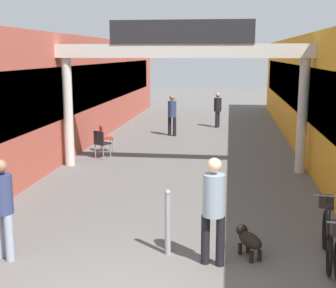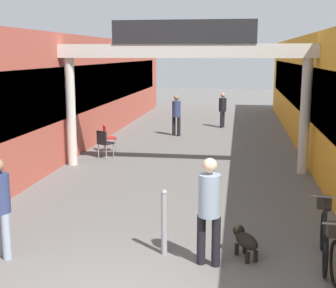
# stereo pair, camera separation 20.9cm
# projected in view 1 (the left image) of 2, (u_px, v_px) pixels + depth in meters

# --- Properties ---
(storefront_left) EXTENTS (3.00, 26.00, 3.88)m
(storefront_left) POSITION_uv_depth(u_px,v_px,m) (48.00, 92.00, 16.65)
(storefront_left) COLOR #B25142
(storefront_left) RESTS_ON ground_plane
(arcade_sign_gateway) EXTENTS (7.40, 0.47, 4.20)m
(arcade_sign_gateway) POSITION_uv_depth(u_px,v_px,m) (182.00, 65.00, 13.00)
(arcade_sign_gateway) COLOR beige
(arcade_sign_gateway) RESTS_ON ground_plane
(pedestrian_with_dog) EXTENTS (0.40, 0.40, 1.74)m
(pedestrian_with_dog) POSITION_uv_depth(u_px,v_px,m) (213.00, 204.00, 7.24)
(pedestrian_with_dog) COLOR black
(pedestrian_with_dog) RESTS_ON ground_plane
(pedestrian_companion) EXTENTS (0.47, 0.47, 1.66)m
(pedestrian_companion) POSITION_uv_depth(u_px,v_px,m) (2.00, 203.00, 7.46)
(pedestrian_companion) COLOR #8C9EB2
(pedestrian_companion) RESTS_ON ground_plane
(pedestrian_carrying_crate) EXTENTS (0.45, 0.45, 1.66)m
(pedestrian_carrying_crate) POSITION_uv_depth(u_px,v_px,m) (172.00, 113.00, 18.87)
(pedestrian_carrying_crate) COLOR black
(pedestrian_carrying_crate) RESTS_ON ground_plane
(pedestrian_elderly_walking) EXTENTS (0.41, 0.41, 1.56)m
(pedestrian_elderly_walking) POSITION_uv_depth(u_px,v_px,m) (218.00, 108.00, 21.08)
(pedestrian_elderly_walking) COLOR black
(pedestrian_elderly_walking) RESTS_ON ground_plane
(dog_on_leash) EXTENTS (0.52, 0.68, 0.48)m
(dog_on_leash) POSITION_uv_depth(u_px,v_px,m) (248.00, 239.00, 7.67)
(dog_on_leash) COLOR black
(dog_on_leash) RESTS_ON ground_plane
(bicycle_black_second) EXTENTS (0.46, 1.68, 0.98)m
(bicycle_black_second) POSITION_uv_depth(u_px,v_px,m) (327.00, 233.00, 7.59)
(bicycle_black_second) COLOR black
(bicycle_black_second) RESTS_ON ground_plane
(bollard_post_metal) EXTENTS (0.10, 0.10, 1.12)m
(bollard_post_metal) POSITION_uv_depth(u_px,v_px,m) (168.00, 222.00, 7.71)
(bollard_post_metal) COLOR gray
(bollard_post_metal) RESTS_ON ground_plane
(cafe_chair_black_nearer) EXTENTS (0.54, 0.54, 0.89)m
(cafe_chair_black_nearer) POSITION_uv_depth(u_px,v_px,m) (101.00, 142.00, 14.84)
(cafe_chair_black_nearer) COLOR gray
(cafe_chair_black_nearer) RESTS_ON ground_plane
(cafe_chair_red_farther) EXTENTS (0.54, 0.54, 0.89)m
(cafe_chair_red_farther) POSITION_uv_depth(u_px,v_px,m) (104.00, 136.00, 15.84)
(cafe_chair_red_farther) COLOR gray
(cafe_chair_red_farther) RESTS_ON ground_plane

